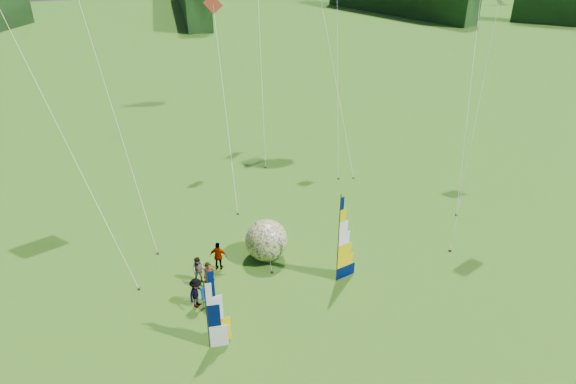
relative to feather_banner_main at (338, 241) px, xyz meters
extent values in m
plane|color=#47611F|center=(-1.55, -3.87, -2.47)|extent=(220.00, 220.00, 0.00)
sphere|color=#000580|center=(-3.13, 2.79, -1.31)|extent=(2.99, 2.99, 2.33)
imported|color=#66594C|center=(-6.46, 0.79, -1.65)|extent=(0.66, 0.49, 1.64)
imported|color=#66594C|center=(-6.94, 1.51, -1.71)|extent=(0.82, 0.61, 1.52)
imported|color=#66594C|center=(-7.19, -0.35, -1.66)|extent=(0.92, 1.08, 1.63)
imported|color=#66594C|center=(-5.81, 2.39, -1.64)|extent=(1.05, 0.71, 1.66)
camera|label=1|loc=(-7.34, -20.10, 14.37)|focal=32.00mm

